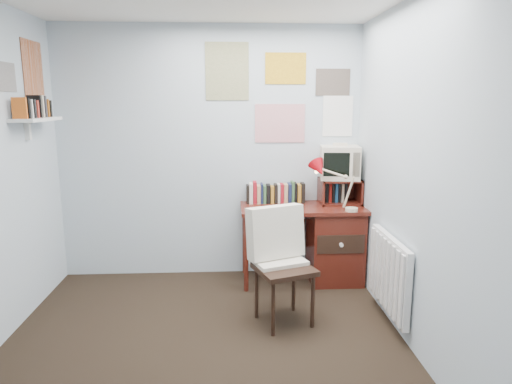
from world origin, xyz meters
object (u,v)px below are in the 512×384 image
desk_chair (284,269)px  radiator (389,273)px  crt_tv (340,161)px  desk (329,241)px  desk_lamp (352,189)px  wall_shelf (37,119)px  tv_riser (340,191)px

desk_chair → radiator: bearing=-22.9°
crt_tv → radiator: bearing=-72.6°
desk → radiator: bearing=-72.8°
desk_lamp → wall_shelf: 2.81m
tv_riser → radiator: 1.15m
radiator → wall_shelf: (-2.86, 0.55, 1.20)m
desk_lamp → crt_tv: 0.41m
radiator → wall_shelf: 3.15m
desk → radiator: (0.29, -0.93, 0.01)m
desk_chair → wall_shelf: wall_shelf is taller
desk_lamp → tv_riser: size_ratio=1.06×
desk → desk_chair: size_ratio=1.32×
desk_chair → tv_riser: (0.67, 0.99, 0.43)m
wall_shelf → desk: bearing=8.4°
desk → tv_riser: (0.12, 0.11, 0.48)m
desk → crt_tv: size_ratio=3.20×
desk_chair → wall_shelf: bearing=146.3°
desk_chair → wall_shelf: size_ratio=1.47×
desk_lamp → tv_riser: desk_lamp is taller
desk → wall_shelf: bearing=-171.6°
desk_chair → tv_riser: size_ratio=2.27×
tv_riser → crt_tv: crt_tv is taller
tv_riser → crt_tv: size_ratio=1.07×
desk_lamp → radiator: size_ratio=0.53×
radiator → desk_lamp: bearing=100.6°
radiator → wall_shelf: bearing=169.1°
desk_lamp → desk_chair: bearing=-137.1°
desk_lamp → wall_shelf: wall_shelf is taller
crt_tv → desk_lamp: bearing=-74.8°
desk → wall_shelf: wall_shelf is taller
desk_lamp → crt_tv: (-0.05, 0.35, 0.22)m
wall_shelf → desk_chair: bearing=-14.0°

